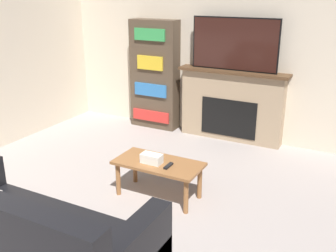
# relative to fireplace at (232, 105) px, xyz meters

# --- Properties ---
(wall_back) EXTENTS (5.84, 0.06, 2.70)m
(wall_back) POSITION_rel_fireplace_xyz_m (-0.33, 0.14, 0.83)
(wall_back) COLOR beige
(wall_back) RESTS_ON ground_plane
(fireplace) EXTENTS (1.59, 0.28, 1.04)m
(fireplace) POSITION_rel_fireplace_xyz_m (0.00, 0.00, 0.00)
(fireplace) COLOR tan
(fireplace) RESTS_ON ground_plane
(tv) EXTENTS (1.24, 0.03, 0.73)m
(tv) POSITION_rel_fireplace_xyz_m (-0.00, -0.02, 0.88)
(tv) COLOR black
(tv) RESTS_ON fireplace
(couch) EXTENTS (1.86, 0.87, 0.94)m
(couch) POSITION_rel_fireplace_xyz_m (-0.29, -3.63, -0.20)
(couch) COLOR black
(couch) RESTS_ON ground_plane
(coffee_table) EXTENTS (0.93, 0.46, 0.40)m
(coffee_table) POSITION_rel_fireplace_xyz_m (-0.11, -2.00, -0.18)
(coffee_table) COLOR brown
(coffee_table) RESTS_ON ground_plane
(tissue_box) EXTENTS (0.22, 0.12, 0.10)m
(tissue_box) POSITION_rel_fireplace_xyz_m (-0.16, -2.05, -0.07)
(tissue_box) COLOR white
(tissue_box) RESTS_ON coffee_table
(remote_control) EXTENTS (0.04, 0.15, 0.02)m
(remote_control) POSITION_rel_fireplace_xyz_m (0.04, -2.06, -0.11)
(remote_control) COLOR black
(remote_control) RESTS_ON coffee_table
(bookshelf) EXTENTS (0.76, 0.29, 1.69)m
(bookshelf) POSITION_rel_fireplace_xyz_m (-1.27, -0.02, 0.32)
(bookshelf) COLOR #4C3D2D
(bookshelf) RESTS_ON ground_plane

